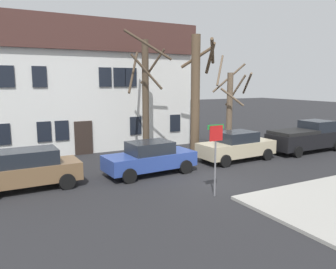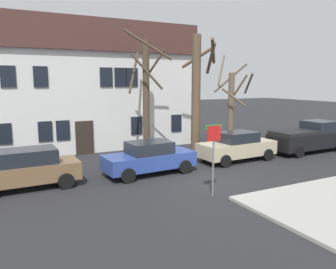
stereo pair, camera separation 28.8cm
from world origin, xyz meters
TOP-DOWN VIEW (x-y plane):
  - ground_plane at (0.00, 0.00)m, footprint 120.00×120.00m
  - building_main at (-2.74, 11.90)m, footprint 14.26×6.94m
  - tree_bare_near at (-0.39, 6.47)m, footprint 2.93×2.94m
  - tree_bare_mid at (2.44, 5.23)m, footprint 1.78×2.92m
  - tree_bare_far at (6.09, 6.55)m, footprint 2.79×3.28m
  - car_brown_wagon at (-7.54, 2.91)m, footprint 4.42×2.06m
  - car_blue_sedan at (-1.89, 2.63)m, footprint 4.61×2.21m
  - car_beige_sedan at (3.72, 2.89)m, footprint 4.72×2.19m
  - pickup_truck_black at (9.40, 2.73)m, footprint 5.60×2.24m
  - street_sign_pole at (-0.98, -1.53)m, footprint 0.76×0.07m
  - bicycle_leaning at (-5.63, 5.05)m, footprint 1.71×0.45m

SIDE VIEW (x-z plane):
  - ground_plane at x=0.00m, z-range 0.00..0.00m
  - bicycle_leaning at x=-5.63m, z-range -0.15..0.88m
  - car_blue_sedan at x=-1.89m, z-range 0.00..1.62m
  - car_beige_sedan at x=3.72m, z-range 0.00..1.68m
  - car_brown_wagon at x=-7.54m, z-range 0.04..1.74m
  - pickup_truck_black at x=9.40m, z-range -0.03..1.95m
  - street_sign_pole at x=-0.98m, z-range 0.57..3.45m
  - tree_bare_far at x=6.09m, z-range -0.19..6.19m
  - tree_bare_near at x=-0.39m, z-range 0.15..7.49m
  - tree_bare_mid at x=2.44m, z-range 0.25..7.53m
  - building_main at x=-2.74m, z-range 0.08..8.47m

